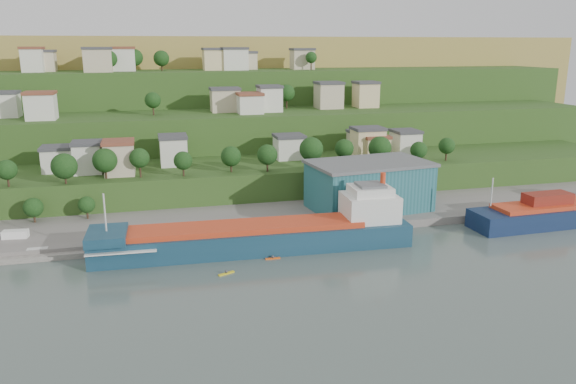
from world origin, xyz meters
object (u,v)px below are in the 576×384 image
object	(u,v)px
cargo_ship_near	(265,237)
caravan	(16,236)
kayak_orange	(273,258)
warehouse	(369,185)

from	to	relation	value
cargo_ship_near	caravan	bearing A→B (deg)	166.09
cargo_ship_near	kayak_orange	xyz separation A→B (m)	(0.39, -6.29, -2.66)
cargo_ship_near	caravan	world-z (taller)	cargo_ship_near
warehouse	caravan	bearing A→B (deg)	174.61
caravan	warehouse	bearing A→B (deg)	7.87
cargo_ship_near	warehouse	size ratio (longest dim) A/B	2.14
cargo_ship_near	caravan	size ratio (longest dim) A/B	12.93
caravan	kayak_orange	size ratio (longest dim) A/B	1.70
caravan	kayak_orange	bearing A→B (deg)	-15.76
cargo_ship_near	warehouse	world-z (taller)	cargo_ship_near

